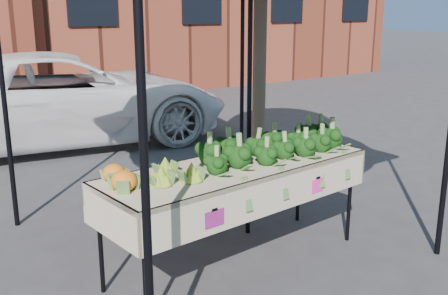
{
  "coord_description": "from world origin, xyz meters",
  "views": [
    {
      "loc": [
        -2.36,
        -3.4,
        2.15
      ],
      "look_at": [
        0.18,
        0.12,
        1.0
      ],
      "focal_mm": 42.27,
      "sensor_mm": 36.0,
      "label": 1
    }
  ],
  "objects": [
    {
      "name": "ground",
      "position": [
        0.0,
        0.0,
        0.0
      ],
      "size": [
        90.0,
        90.0,
        0.0
      ],
      "primitive_type": "plane",
      "color": "#343436"
    },
    {
      "name": "broccoli_heap",
      "position": [
        0.57,
        -0.05,
        1.02
      ],
      "size": [
        1.59,
        0.56,
        0.25
      ],
      "primitive_type": "ellipsoid",
      "color": "#0C340C",
      "rests_on": "table"
    },
    {
      "name": "canopy",
      "position": [
        0.31,
        0.46,
        1.37
      ],
      "size": [
        3.16,
        3.16,
        2.74
      ],
      "primitive_type": null,
      "color": "black",
      "rests_on": "ground"
    },
    {
      "name": "table",
      "position": [
        0.18,
        -0.08,
        0.45
      ],
      "size": [
        2.45,
        0.98,
        0.9
      ],
      "color": "beige",
      "rests_on": "ground"
    },
    {
      "name": "street_tree",
      "position": [
        1.21,
        0.91,
        2.03
      ],
      "size": [
        2.06,
        2.06,
        4.05
      ],
      "primitive_type": null,
      "color": "#1E4C14",
      "rests_on": "ground"
    },
    {
      "name": "romanesco_cluster",
      "position": [
        -0.48,
        -0.09,
        0.99
      ],
      "size": [
        0.42,
        0.46,
        0.19
      ],
      "primitive_type": "ellipsoid",
      "color": "#A5B629",
      "rests_on": "table"
    },
    {
      "name": "cauliflower_pair",
      "position": [
        -0.85,
        -0.01,
        0.98
      ],
      "size": [
        0.22,
        0.42,
        0.17
      ],
      "primitive_type": "ellipsoid",
      "color": "orange",
      "rests_on": "table"
    }
  ]
}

